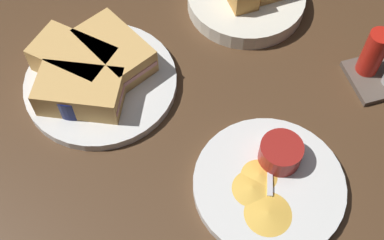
% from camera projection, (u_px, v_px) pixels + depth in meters
% --- Properties ---
extents(ground_plane, '(1.10, 1.10, 0.03)m').
position_uv_depth(ground_plane, '(190.00, 116.00, 0.82)').
color(ground_plane, '#4C331E').
extents(plate_sandwich_main, '(0.25, 0.25, 0.02)m').
position_uv_depth(plate_sandwich_main, '(101.00, 83.00, 0.83)').
color(plate_sandwich_main, silver).
rests_on(plate_sandwich_main, ground_plane).
extents(sandwich_half_near, '(0.15, 0.12, 0.05)m').
position_uv_depth(sandwich_half_near, '(115.00, 51.00, 0.83)').
color(sandwich_half_near, tan).
rests_on(sandwich_half_near, plate_sandwich_main).
extents(sandwich_half_far, '(0.15, 0.15, 0.05)m').
position_uv_depth(sandwich_half_far, '(74.00, 59.00, 0.82)').
color(sandwich_half_far, tan).
rests_on(sandwich_half_far, plate_sandwich_main).
extents(sandwich_half_extra, '(0.12, 0.15, 0.05)m').
position_uv_depth(sandwich_half_extra, '(80.00, 92.00, 0.78)').
color(sandwich_half_extra, tan).
rests_on(sandwich_half_extra, plate_sandwich_main).
extents(ramekin_dark_sauce, '(0.07, 0.07, 0.04)m').
position_uv_depth(ramekin_dark_sauce, '(73.00, 94.00, 0.78)').
color(ramekin_dark_sauce, '#0C144C').
rests_on(ramekin_dark_sauce, plate_sandwich_main).
extents(spoon_by_dark_ramekin, '(0.05, 0.10, 0.01)m').
position_uv_depth(spoon_by_dark_ramekin, '(104.00, 82.00, 0.82)').
color(spoon_by_dark_ramekin, silver).
rests_on(spoon_by_dark_ramekin, plate_sandwich_main).
extents(plate_chips_companion, '(0.22, 0.22, 0.02)m').
position_uv_depth(plate_chips_companion, '(269.00, 185.00, 0.73)').
color(plate_chips_companion, silver).
rests_on(plate_chips_companion, ground_plane).
extents(ramekin_light_gravy, '(0.06, 0.06, 0.04)m').
position_uv_depth(ramekin_light_gravy, '(281.00, 152.00, 0.73)').
color(ramekin_light_gravy, maroon).
rests_on(ramekin_light_gravy, plate_chips_companion).
extents(spoon_by_gravy_ramekin, '(0.10, 0.05, 0.01)m').
position_uv_depth(spoon_by_gravy_ramekin, '(270.00, 153.00, 0.75)').
color(spoon_by_gravy_ramekin, silver).
rests_on(spoon_by_gravy_ramekin, plate_chips_companion).
extents(plantain_chip_scatter, '(0.12, 0.08, 0.01)m').
position_uv_depth(plantain_chip_scatter, '(261.00, 195.00, 0.71)').
color(plantain_chip_scatter, gold).
rests_on(plantain_chip_scatter, plate_chips_companion).
extents(condiment_caddy, '(0.09, 0.09, 0.10)m').
position_uv_depth(condiment_caddy, '(380.00, 65.00, 0.82)').
color(condiment_caddy, brown).
rests_on(condiment_caddy, ground_plane).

